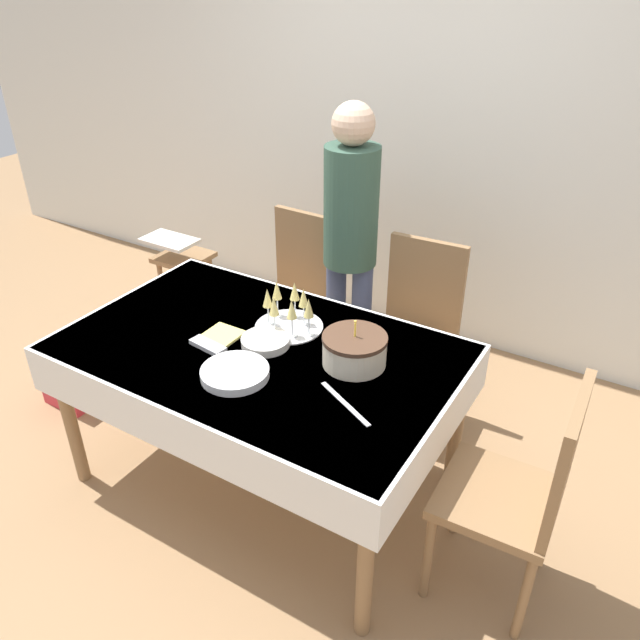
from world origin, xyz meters
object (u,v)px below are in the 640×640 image
high_chair (183,268)px  birthday_cake (354,350)px  gift_bag (67,379)px  champagne_tray (288,309)px  plate_stack_dessert (265,341)px  plate_stack_main (235,373)px  dining_chair_far_right (415,326)px  person_standing (351,229)px  dining_chair_right_end (524,489)px  dining_chair_far_left (296,292)px

high_chair → birthday_cake: bearing=-24.3°
gift_bag → champagne_tray: bearing=12.2°
plate_stack_dessert → champagne_tray: bearing=89.3°
plate_stack_main → high_chair: (-1.26, 1.05, -0.30)m
dining_chair_far_right → person_standing: 0.60m
plate_stack_main → gift_bag: (-1.33, 0.14, -0.62)m
dining_chair_right_end → gift_bag: bearing=-178.0°
plate_stack_dessert → high_chair: plate_stack_dessert is taller
dining_chair_far_left → plate_stack_dessert: bearing=-64.7°
dining_chair_far_left → gift_bag: size_ratio=3.05×
birthday_cake → person_standing: bearing=120.0°
dining_chair_far_right → champagne_tray: size_ratio=3.24×
dining_chair_far_right → plate_stack_dessert: size_ratio=4.77×
plate_stack_dessert → person_standing: (-0.08, 0.87, 0.18)m
dining_chair_far_left → person_standing: 0.52m
birthday_cake → plate_stack_main: size_ratio=0.97×
plate_stack_dessert → high_chair: size_ratio=0.29×
champagne_tray → plate_stack_main: size_ratio=1.12×
gift_bag → plate_stack_main: bearing=-6.0°
dining_chair_far_right → champagne_tray: bearing=-118.2°
dining_chair_right_end → dining_chair_far_right: bearing=133.3°
plate_stack_main → dining_chair_right_end: bearing=11.5°
champagne_tray → dining_chair_right_end: bearing=-9.9°
dining_chair_far_left → dining_chair_far_right: size_ratio=1.00×
high_chair → dining_chair_far_left: bearing=0.9°
plate_stack_dessert → dining_chair_far_left: bearing=115.3°
champagne_tray → plate_stack_dessert: champagne_tray is taller
dining_chair_far_right → gift_bag: size_ratio=3.05×
dining_chair_far_left → plate_stack_main: 1.16m
dining_chair_far_left → dining_chair_far_right: bearing=-0.0°
dining_chair_far_right → plate_stack_main: bearing=-106.5°
dining_chair_far_right → plate_stack_main: size_ratio=3.64×
champagne_tray → plate_stack_main: 0.43m
high_chair → dining_chair_far_right: bearing=0.5°
champagne_tray → dining_chair_far_right: bearing=61.8°
champagne_tray → birthday_cake: bearing=-14.8°
dining_chair_far_right → plate_stack_main: 1.13m
birthday_cake → high_chair: birthday_cake is taller
person_standing → gift_bag: size_ratio=4.99×
birthday_cake → plate_stack_main: birthday_cake is taller
dining_chair_far_right → person_standing: bearing=172.1°
dining_chair_far_right → birthday_cake: dining_chair_far_right is taller
champagne_tray → person_standing: person_standing is taller
dining_chair_far_right → high_chair: dining_chair_far_right is taller
dining_chair_far_left → dining_chair_right_end: bearing=-28.9°
person_standing → dining_chair_far_left: bearing=-169.3°
plate_stack_dessert → person_standing: 0.89m
dining_chair_far_right → high_chair: (-1.57, -0.01, -0.06)m
champagne_tray → plate_stack_dessert: size_ratio=1.47×
champagne_tray → plate_stack_main: (0.03, -0.42, -0.07)m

